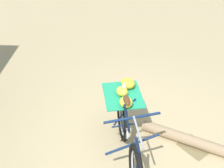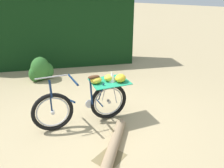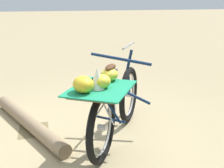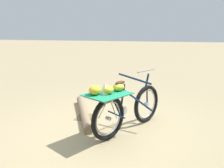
{
  "view_description": "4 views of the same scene",
  "coord_description": "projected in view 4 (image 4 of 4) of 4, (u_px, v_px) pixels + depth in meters",
  "views": [
    {
      "loc": [
        2.37,
        -2.08,
        3.31
      ],
      "look_at": [
        -0.33,
        0.03,
        0.97
      ],
      "focal_mm": 47.4,
      "sensor_mm": 36.0,
      "label": 1
    },
    {
      "loc": [
        2.73,
        2.49,
        2.38
      ],
      "look_at": [
        -0.13,
        0.3,
        0.8
      ],
      "focal_mm": 35.88,
      "sensor_mm": 36.0,
      "label": 2
    },
    {
      "loc": [
        -2.85,
        0.64,
        1.61
      ],
      "look_at": [
        -0.14,
        0.03,
        0.78
      ],
      "focal_mm": 47.46,
      "sensor_mm": 36.0,
      "label": 3
    },
    {
      "loc": [
        -3.78,
        -0.73,
        1.78
      ],
      "look_at": [
        -0.34,
        0.06,
        0.97
      ],
      "focal_mm": 38.73,
      "sensor_mm": 36.0,
      "label": 4
    }
  ],
  "objects": [
    {
      "name": "ground_plane",
      "position": [
        120.0,
        134.0,
        4.15
      ],
      "size": [
        60.0,
        60.0,
        0.0
      ],
      "primitive_type": "plane",
      "color": "tan"
    },
    {
      "name": "fallen_log",
      "position": [
        84.0,
        112.0,
        5.02
      ],
      "size": [
        1.78,
        0.95,
        0.17
      ],
      "primitive_type": "cylinder",
      "rotation": [
        0.0,
        1.57,
        0.44
      ],
      "color": "#937A5B",
      "rests_on": "ground_plane"
    },
    {
      "name": "leaf_litter_patch",
      "position": [
        85.0,
        117.0,
        4.95
      ],
      "size": [
        0.44,
        0.36,
        0.01
      ],
      "primitive_type": "cube",
      "color": "olive",
      "rests_on": "ground_plane"
    },
    {
      "name": "bicycle",
      "position": [
        124.0,
        106.0,
        4.14
      ],
      "size": [
        1.69,
        1.16,
        1.03
      ],
      "rotation": [
        0.0,
        0.0,
        -0.53
      ],
      "color": "black",
      "rests_on": "ground_plane"
    }
  ]
}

